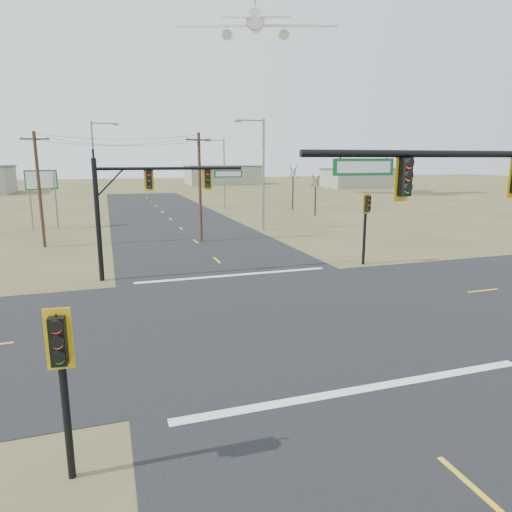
# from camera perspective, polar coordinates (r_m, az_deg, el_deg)

# --- Properties ---
(ground) EXTENTS (320.00, 320.00, 0.00)m
(ground) POSITION_cam_1_polar(r_m,az_deg,el_deg) (21.35, 2.64, -7.25)
(ground) COLOR brown
(ground) RESTS_ON ground
(road_ew) EXTENTS (160.00, 14.00, 0.02)m
(road_ew) POSITION_cam_1_polar(r_m,az_deg,el_deg) (21.35, 2.64, -7.22)
(road_ew) COLOR black
(road_ew) RESTS_ON ground
(road_ns) EXTENTS (14.00, 160.00, 0.02)m
(road_ns) POSITION_cam_1_polar(r_m,az_deg,el_deg) (21.35, 2.64, -7.22)
(road_ns) COLOR black
(road_ns) RESTS_ON ground
(stop_bar_near) EXTENTS (12.00, 0.40, 0.01)m
(stop_bar_near) POSITION_cam_1_polar(r_m,az_deg,el_deg) (15.15, 13.16, -15.89)
(stop_bar_near) COLOR silver
(stop_bar_near) RESTS_ON road_ns
(stop_bar_far) EXTENTS (12.00, 0.40, 0.01)m
(stop_bar_far) POSITION_cam_1_polar(r_m,az_deg,el_deg) (28.18, -2.78, -2.41)
(stop_bar_far) COLOR silver
(stop_bar_far) RESTS_ON road_ns
(mast_arm_far) EXTENTS (8.84, 0.48, 7.10)m
(mast_arm_far) POSITION_cam_1_polar(r_m,az_deg,el_deg) (27.87, -13.22, 7.77)
(mast_arm_far) COLOR black
(mast_arm_far) RESTS_ON ground
(pedestal_signal_ne) EXTENTS (0.56, 0.50, 4.85)m
(pedestal_signal_ne) POSITION_cam_1_polar(r_m,az_deg,el_deg) (31.40, 13.64, 5.15)
(pedestal_signal_ne) COLOR black
(pedestal_signal_ne) RESTS_ON ground
(pedestal_signal_sw) EXTENTS (0.60, 0.51, 4.05)m
(pedestal_signal_sw) POSITION_cam_1_polar(r_m,az_deg,el_deg) (10.61, -23.29, -11.44)
(pedestal_signal_sw) COLOR black
(pedestal_signal_sw) RESTS_ON ground
(utility_pole_near) EXTENTS (2.23, 0.60, 9.22)m
(utility_pole_near) POSITION_cam_1_polar(r_m,az_deg,el_deg) (39.57, -7.03, 8.68)
(utility_pole_near) COLOR #4A2F20
(utility_pole_near) RESTS_ON ground
(utility_pole_far) EXTENTS (2.19, 0.74, 9.18)m
(utility_pole_far) POSITION_cam_1_polar(r_m,az_deg,el_deg) (40.60, -25.48, 7.67)
(utility_pole_far) COLOR #4A2F20
(utility_pole_far) RESTS_ON ground
(highway_sign) EXTENTS (2.95, 1.35, 5.98)m
(highway_sign) POSITION_cam_1_polar(r_m,az_deg,el_deg) (51.63, -25.19, 7.77)
(highway_sign) COLOR slate
(highway_sign) RESTS_ON ground
(streetlight_a) EXTENTS (3.04, 0.32, 10.91)m
(streetlight_a) POSITION_cam_1_polar(r_m,az_deg,el_deg) (45.93, 0.66, 10.87)
(streetlight_a) COLOR slate
(streetlight_a) RESTS_ON ground
(streetlight_b) EXTENTS (2.75, 0.40, 9.83)m
(streetlight_b) POSITION_cam_1_polar(r_m,az_deg,el_deg) (66.22, -4.18, 10.66)
(streetlight_b) COLOR slate
(streetlight_b) RESTS_ON ground
(streetlight_c) EXTENTS (3.19, 0.50, 11.38)m
(streetlight_c) POSITION_cam_1_polar(r_m,az_deg,el_deg) (58.27, -19.33, 10.71)
(streetlight_c) COLOR slate
(streetlight_c) RESTS_ON ground
(bare_tree_c) EXTENTS (3.10, 3.10, 5.79)m
(bare_tree_c) POSITION_cam_1_polar(r_m,az_deg,el_deg) (58.40, 7.49, 9.45)
(bare_tree_c) COLOR black
(bare_tree_c) RESTS_ON ground
(bare_tree_d) EXTENTS (2.66, 2.66, 6.70)m
(bare_tree_d) POSITION_cam_1_polar(r_m,az_deg,el_deg) (65.41, 4.67, 10.52)
(bare_tree_d) COLOR black
(bare_tree_d) RESTS_ON ground
(warehouse_mid) EXTENTS (20.00, 12.00, 5.00)m
(warehouse_mid) POSITION_cam_1_polar(r_m,az_deg,el_deg) (132.87, -4.21, 10.01)
(warehouse_mid) COLOR gray
(warehouse_mid) RESTS_ON ground
(warehouse_right) EXTENTS (18.00, 10.00, 4.50)m
(warehouse_right) POSITION_cam_1_polar(r_m,az_deg,el_deg) (121.13, 12.91, 9.44)
(warehouse_right) COLOR gray
(warehouse_right) RESTS_ON ground
(jet_airliner) EXTENTS (23.68, 24.43, 12.11)m
(jet_airliner) POSITION_cam_1_polar(r_m,az_deg,el_deg) (91.32, -0.06, 27.16)
(jet_airliner) COLOR white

